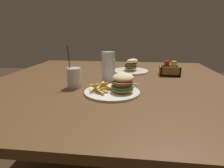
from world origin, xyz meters
The scene contains 7 objects.
dining_table centered at (0.00, 0.00, 0.68)m, with size 1.45×1.43×0.78m.
meal_plate_near centered at (0.05, -0.25, 0.80)m, with size 0.27×0.27×0.10m.
beer_glass centered at (-0.02, -0.04, 0.86)m, with size 0.08×0.08×0.17m.
juice_glass centered at (-0.18, -0.17, 0.82)m, with size 0.07×0.07×0.22m.
spoon centered at (0.03, -0.05, 0.78)m, with size 0.18×0.07×0.02m.
meal_plate_far centered at (0.11, 0.26, 0.80)m, with size 0.26×0.26×0.10m.
condiment_caddy centered at (0.37, 0.17, 0.81)m, with size 0.13×0.09×0.10m.
Camera 1 is at (0.13, -1.09, 1.06)m, focal length 30.00 mm.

